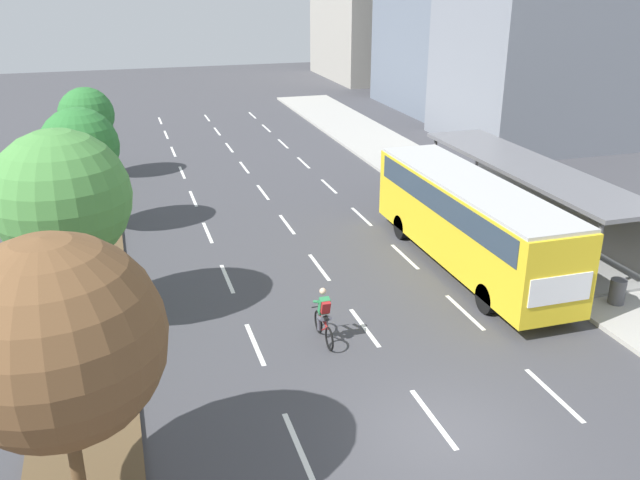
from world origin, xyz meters
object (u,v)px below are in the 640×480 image
Objects in this scene: cyclist at (324,317)px; trash_bin at (617,291)px; bus at (469,215)px; median_tree_third at (80,147)px; bus_shelter at (531,191)px; median_tree_fourth at (86,115)px; median_tree_nearest at (57,341)px; median_tree_second at (61,198)px.

cyclist is 2.14× the size of trash_bin.
cyclist is (-6.72, -3.70, -1.28)m from bus.
cyclist is 13.84m from median_tree_third.
bus_shelter is at bearing 29.28° from cyclist.
median_tree_fourth reaches higher than cyclist.
median_tree_fourth is at bearing 129.25° from bus.
median_tree_nearest is 8.42m from median_tree_second.
bus_shelter is 2.21× the size of median_tree_nearest.
median_tree_third is (0.02, 16.83, -0.27)m from median_tree_nearest.
bus is 2.17× the size of median_tree_third.
bus reaches higher than trash_bin.
trash_bin is (3.20, -4.41, -1.49)m from bus.
cyclist is 21.35m from median_tree_fourth.
bus_shelter is at bearing 32.41° from median_tree_nearest.
median_tree_third is (0.27, 8.42, -0.47)m from median_tree_second.
trash_bin is at bearing -51.43° from median_tree_fourth.
bus_shelter is at bearing -17.22° from median_tree_third.
bus_shelter is 2.52× the size of median_tree_third.
cyclist is 9.13m from median_tree_nearest.
bus_shelter reaches higher than cyclist.
median_tree_third reaches higher than bus_shelter.
bus_shelter is at bearing 29.98° from bus.
cyclist reaches higher than trash_bin.
bus_shelter is 2.15× the size of median_tree_second.
median_tree_second is (-7.08, 3.27, 3.40)m from cyclist.
cyclist is (-11.00, -6.17, -1.08)m from bus_shelter.
median_tree_fourth is at bearing 89.18° from median_tree_third.
median_tree_nearest is at bearing -147.59° from bus_shelter.
median_tree_fourth is (-6.69, 20.10, 2.63)m from cyclist.
trash_bin is at bearing -4.14° from cyclist.
bus is 1.90× the size of median_tree_nearest.
median_tree_second is at bearing 166.80° from trash_bin.
median_tree_fourth is (0.14, 25.25, -0.58)m from median_tree_nearest.
cyclist is 9.94m from trash_bin.
trash_bin is (16.74, 4.43, -3.42)m from median_tree_nearest.
median_tree_second is 1.29× the size of median_tree_fourth.
median_tree_third is at bearing 162.78° from bus_shelter.
trash_bin is (-1.08, -6.88, -1.29)m from bus_shelter.
bus is 15.79m from median_tree_third.
bus is at bearing 125.94° from trash_bin.
trash_bin is at bearing -54.06° from bus.
median_tree_nearest is (-6.82, -5.15, 3.21)m from cyclist.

